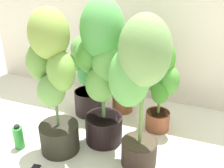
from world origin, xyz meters
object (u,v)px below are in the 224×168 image
(potted_plant_back_right, at_px, (160,83))
(potted_plant_back_left, at_px, (87,72))
(potted_plant_center, at_px, (103,67))
(potted_plant_back_center, at_px, (122,76))
(nutrient_bottle, at_px, (19,137))
(potted_plant_front_left, at_px, (53,80))
(potted_plant_front_right, at_px, (138,77))

(potted_plant_back_right, xyz_separation_m, potted_plant_back_left, (-0.62, 0.02, -0.01))
(potted_plant_back_right, xyz_separation_m, potted_plant_center, (-0.34, -0.30, 0.19))
(potted_plant_center, bearing_deg, potted_plant_back_center, 93.09)
(potted_plant_back_center, bearing_deg, potted_plant_back_right, -26.21)
(potted_plant_center, xyz_separation_m, nutrient_bottle, (-0.55, -0.29, -0.52))
(potted_plant_back_right, xyz_separation_m, potted_plant_front_left, (-0.60, -0.51, 0.15))
(potted_plant_back_left, height_order, potted_plant_center, potted_plant_center)
(potted_plant_center, bearing_deg, potted_plant_front_right, -25.43)
(potted_plant_front_left, bearing_deg, potted_plant_back_left, 92.31)
(potted_plant_center, distance_m, potted_plant_front_left, 0.34)
(potted_plant_back_right, bearing_deg, potted_plant_back_center, 153.79)
(potted_plant_back_right, relative_size, potted_plant_front_left, 0.73)
(potted_plant_front_left, bearing_deg, potted_plant_center, 38.96)
(potted_plant_back_left, relative_size, potted_plant_front_left, 0.70)
(potted_plant_front_right, relative_size, potted_plant_back_right, 1.37)
(potted_plant_front_right, distance_m, potted_plant_back_left, 0.77)
(potted_plant_front_left, bearing_deg, potted_plant_back_right, 40.40)
(potted_plant_back_right, distance_m, nutrient_bottle, 1.12)
(potted_plant_front_right, xyz_separation_m, nutrient_bottle, (-0.83, -0.16, -0.55))
(potted_plant_center, bearing_deg, nutrient_bottle, -151.95)
(potted_plant_back_center, distance_m, potted_plant_front_left, 0.77)
(potted_plant_back_center, bearing_deg, potted_plant_front_right, -63.32)
(nutrient_bottle, bearing_deg, potted_plant_front_left, 15.94)
(potted_plant_front_right, height_order, potted_plant_center, potted_plant_center)
(potted_plant_back_right, relative_size, potted_plant_center, 0.70)
(potted_plant_front_right, bearing_deg, potted_plant_front_left, -172.21)
(potted_plant_center, xyz_separation_m, potted_plant_front_left, (-0.26, -0.21, -0.05))
(potted_plant_center, relative_size, nutrient_bottle, 5.53)
(potted_plant_front_right, bearing_deg, potted_plant_back_left, 140.83)
(potted_plant_back_center, bearing_deg, nutrient_bottle, -123.99)
(potted_plant_back_right, bearing_deg, potted_plant_center, -138.55)
(potted_plant_back_center, bearing_deg, potted_plant_front_left, -108.61)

